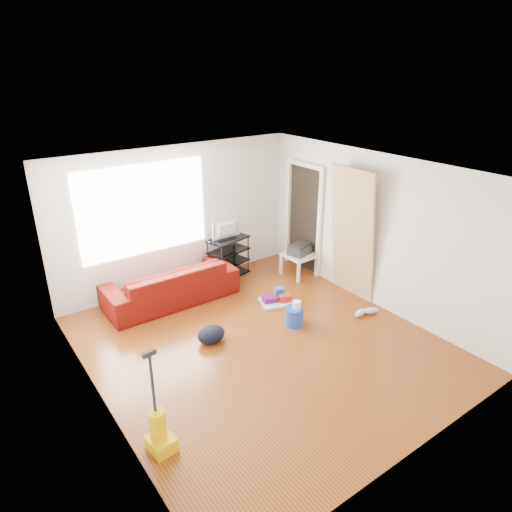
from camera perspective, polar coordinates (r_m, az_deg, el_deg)
room at (r=6.23m, az=0.53°, el=-0.54°), size 4.51×5.01×2.51m
sofa at (r=7.94m, az=-10.44°, el=-5.49°), size 2.22×0.87×0.65m
tv_stand at (r=8.54m, az=-3.46°, el=-0.09°), size 0.84×0.60×0.76m
tv at (r=8.35m, az=-3.55°, el=3.29°), size 0.57×0.08×0.33m
side_table at (r=8.61m, az=5.45°, el=-0.17°), size 0.55×0.55×0.43m
printer at (r=8.54m, az=5.49°, el=0.88°), size 0.46×0.39×0.21m
bucket at (r=7.18m, az=4.74°, el=-8.49°), size 0.32×0.32×0.29m
toilet_paper at (r=7.08m, az=5.09°, el=-7.07°), size 0.12×0.12×0.11m
cleaning_tray at (r=7.73m, az=2.66°, el=-5.42°), size 0.65×0.58×0.20m
backpack at (r=6.79m, az=-5.57°, el=-10.56°), size 0.49×0.42×0.24m
sneakers at (r=7.58m, az=13.55°, el=-6.79°), size 0.48×0.24×0.11m
vacuum at (r=5.16m, az=-11.98°, el=-20.71°), size 0.28×0.31×1.19m
door_panel at (r=8.18m, az=11.33°, el=-4.68°), size 0.28×0.90×2.24m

